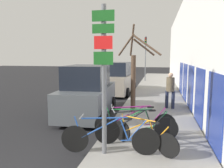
% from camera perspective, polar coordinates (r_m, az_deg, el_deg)
% --- Properties ---
extents(ground_plane, '(80.00, 80.00, 0.00)m').
position_cam_1_polar(ground_plane, '(13.98, 0.63, -3.64)').
color(ground_plane, black).
extents(sidewalk_curb, '(3.20, 32.00, 0.15)m').
position_cam_1_polar(sidewalk_curb, '(16.45, 11.52, -1.87)').
color(sidewalk_curb, gray).
rests_on(sidewalk_curb, ground).
extents(building_facade, '(0.23, 32.00, 6.50)m').
position_cam_1_polar(building_facade, '(16.27, 18.05, 8.96)').
color(building_facade, silver).
rests_on(building_facade, ground).
extents(signpost, '(0.55, 0.14, 3.73)m').
position_cam_1_polar(signpost, '(5.41, -2.11, 2.53)').
color(signpost, '#595B60').
rests_on(signpost, sidewalk_curb).
extents(bicycle_0, '(2.53, 0.48, 0.99)m').
position_cam_1_polar(bicycle_0, '(5.76, -0.56, -13.92)').
color(bicycle_0, black).
rests_on(bicycle_0, sidewalk_curb).
extents(bicycle_1, '(1.83, 1.17, 0.86)m').
position_cam_1_polar(bicycle_1, '(6.11, 8.08, -13.21)').
color(bicycle_1, black).
rests_on(bicycle_1, sidewalk_curb).
extents(bicycle_2, '(2.31, 0.92, 0.98)m').
position_cam_1_polar(bicycle_2, '(6.52, 6.61, -11.43)').
color(bicycle_2, black).
rests_on(bicycle_2, sidewalk_curb).
extents(bicycle_3, '(2.50, 0.44, 0.95)m').
position_cam_1_polar(bicycle_3, '(6.80, 6.35, -10.72)').
color(bicycle_3, black).
rests_on(bicycle_3, sidewalk_curb).
extents(bicycle_4, '(2.51, 0.68, 0.98)m').
position_cam_1_polar(bicycle_4, '(6.97, 6.14, -10.14)').
color(bicycle_4, black).
rests_on(bicycle_4, sidewalk_curb).
extents(parked_car_0, '(2.25, 4.43, 2.26)m').
position_cam_1_polar(parked_car_0, '(9.74, -6.31, -2.45)').
color(parked_car_0, '#51565B').
rests_on(parked_car_0, ground).
extents(parked_car_1, '(2.24, 4.84, 2.22)m').
position_cam_1_polar(parked_car_1, '(15.52, 1.49, 1.21)').
color(parked_car_1, gray).
rests_on(parked_car_1, ground).
extents(pedestrian_near, '(0.44, 0.38, 1.73)m').
position_cam_1_polar(pedestrian_near, '(10.79, 14.98, -0.97)').
color(pedestrian_near, '#1E2338').
rests_on(pedestrian_near, sidewalk_curb).
extents(street_tree, '(2.01, 1.16, 3.87)m').
position_cam_1_polar(street_tree, '(9.67, 5.80, 2.63)').
color(street_tree, '#4C3828').
rests_on(street_tree, sidewalk_curb).
extents(traffic_light, '(0.20, 0.30, 4.50)m').
position_cam_1_polar(traffic_light, '(22.33, 8.75, 8.19)').
color(traffic_light, '#595B60').
rests_on(traffic_light, sidewalk_curb).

